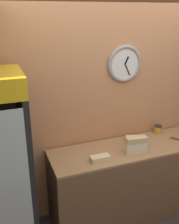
{
  "coord_description": "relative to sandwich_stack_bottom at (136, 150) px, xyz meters",
  "views": [
    {
      "loc": [
        -1.36,
        -1.51,
        2.41
      ],
      "look_at": [
        -0.48,
        0.82,
        1.45
      ],
      "focal_mm": 42.0,
      "sensor_mm": 36.0,
      "label": 1
    }
  ],
  "objects": [
    {
      "name": "wall_back",
      "position": [
        -0.02,
        0.46,
        0.39
      ],
      "size": [
        5.2,
        0.1,
        2.7
      ],
      "color": "tan",
      "rests_on": "ground_plane"
    },
    {
      "name": "prep_counter",
      "position": [
        -0.02,
        0.13,
        -0.5
      ],
      "size": [
        1.83,
        0.57,
        0.94
      ],
      "color": "brown",
      "rests_on": "ground_plane"
    },
    {
      "name": "sandwich_stack_bottom",
      "position": [
        0.0,
        0.0,
        0.0
      ],
      "size": [
        0.25,
        0.13,
        0.06
      ],
      "color": "beige",
      "rests_on": "prep_counter"
    },
    {
      "name": "sandwich_stack_middle",
      "position": [
        -0.0,
        0.0,
        0.06
      ],
      "size": [
        0.25,
        0.12,
        0.06
      ],
      "color": "beige",
      "rests_on": "sandwich_stack_bottom"
    },
    {
      "name": "sandwich_stack_top",
      "position": [
        0.0,
        0.0,
        0.13
      ],
      "size": [
        0.25,
        0.12,
        0.06
      ],
      "color": "tan",
      "rests_on": "sandwich_stack_middle"
    },
    {
      "name": "sandwich_flat_left",
      "position": [
        0.15,
        0.25,
        -0.0
      ],
      "size": [
        0.26,
        0.17,
        0.06
      ],
      "color": "beige",
      "rests_on": "prep_counter"
    },
    {
      "name": "sandwich_flat_right",
      "position": [
        -0.44,
        -0.02,
        -0.0
      ],
      "size": [
        0.21,
        0.1,
        0.06
      ],
      "color": "beige",
      "rests_on": "prep_counter"
    },
    {
      "name": "condiment_jar",
      "position": [
        0.52,
        0.34,
        0.02
      ],
      "size": [
        0.1,
        0.1,
        0.11
      ],
      "color": "gold",
      "rests_on": "prep_counter"
    }
  ]
}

